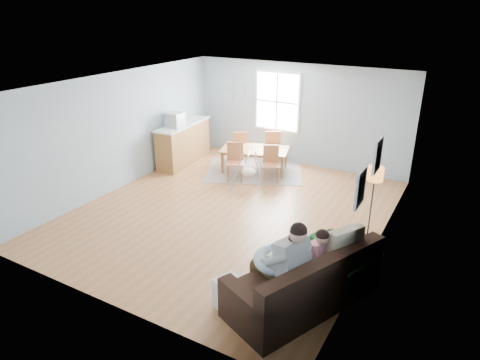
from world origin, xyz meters
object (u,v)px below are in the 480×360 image
Objects in this scene: toddler at (315,251)px; chair_se at (271,161)px; storage_cube at (230,294)px; chair_ne at (272,145)px; floor_lamp at (374,180)px; dining_table at (254,160)px; monitor at (175,120)px; baby_swing at (249,171)px; sofa at (306,286)px; chair_nw at (240,145)px; chair_sw at (235,159)px; father at (283,261)px; counter at (184,143)px.

toddler reaches higher than chair_se.
chair_ne reaches higher than storage_cube.
dining_table is (-3.49, 2.06, -0.89)m from floor_lamp.
toddler is at bearing -58.43° from chair_ne.
baby_swing is at bearing -5.58° from monitor.
chair_nw is at bearing 128.50° from sofa.
dining_table is at bearing 114.29° from storage_cube.
chair_nw is at bearing 113.72° from chair_sw.
father is 1.35× the size of baby_swing.
dining_table is 0.79m from chair_ne.
storage_cube is at bearing -151.83° from father.
toddler reaches higher than baby_swing.
chair_nw is at bearing -155.84° from chair_ne.
baby_swing is at bearing 129.16° from sofa.
chair_nw is 0.82× the size of baby_swing.
chair_se is (-1.62, 4.67, 0.27)m from storage_cube.
father reaches higher than chair_sw.
monitor is at bearing 141.05° from father.
chair_se is at bearing 24.20° from chair_sw.
toddler is 0.47× the size of counter.
chair_ne is (-0.49, 1.11, 0.04)m from chair_se.
dining_table is 4.19× the size of monitor.
chair_ne is (-2.12, 5.78, 0.31)m from storage_cube.
baby_swing reaches higher than storage_cube.
dining_table is (-2.28, 5.04, 0.07)m from storage_cube.
father reaches higher than monitor.
floor_lamp is at bearing -17.05° from counter.
counter reaches higher than chair_nw.
toddler is at bearing -33.87° from monitor.
storage_cube is at bearing -61.65° from chair_nw.
sofa is 2.56m from floor_lamp.
counter reaches higher than chair_se.
storage_cube is 6.16m from chair_nw.
floor_lamp is at bearing -19.11° from baby_swing.
monitor is (-1.96, -0.75, 1.00)m from dining_table.
chair_se is 2.76m from monitor.
chair_nw is at bearing 118.35° from storage_cube.
baby_swing is (2.37, -0.60, -0.18)m from counter.
toddler is 4.61m from chair_se.
dining_table is (-2.92, 4.69, -0.50)m from father.
father is 6.56m from counter.
floor_lamp is (0.57, 2.63, 0.39)m from father.
chair_se is (-2.55, 3.83, -0.29)m from toddler.
counter is (-2.17, -1.11, 0.02)m from chair_ne.
chair_ne is (0.32, 1.48, 0.01)m from chair_sw.
chair_nw is at bearing 126.76° from baby_swing.
dining_table is 1.55× the size of baby_swing.
baby_swing is (0.52, -0.23, -0.15)m from chair_sw.
father is 0.56m from toddler.
father reaches higher than baby_swing.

